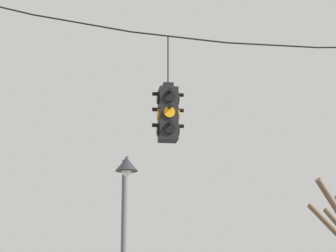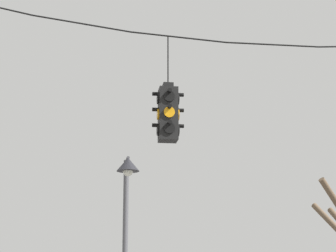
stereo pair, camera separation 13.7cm
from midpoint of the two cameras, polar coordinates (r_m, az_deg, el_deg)
The scene contains 3 objects.
span_wire at distance 12.90m, azimuth 9.39°, elevation 7.98°, with size 12.78×0.03×0.74m.
traffic_light_over_intersection at distance 11.94m, azimuth 0.33°, elevation 1.09°, with size 0.58×0.58×2.02m.
street_lamp at distance 14.26m, azimuth -3.35°, elevation -7.30°, with size 0.50×0.85×4.70m.
Camera 2 is at (-3.49, -11.40, 1.80)m, focal length 70.00 mm.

